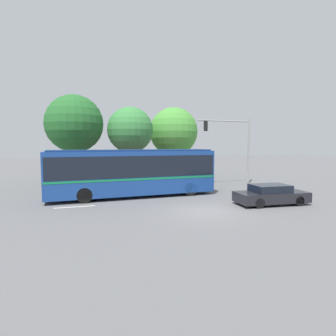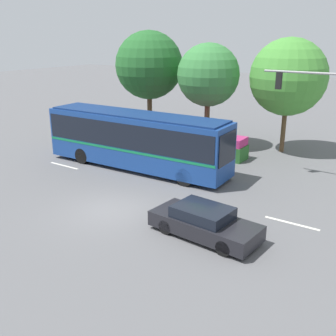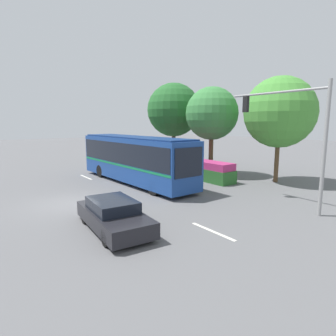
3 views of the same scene
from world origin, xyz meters
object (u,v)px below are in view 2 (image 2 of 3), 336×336
object	(u,v)px
street_tree_right	(288,77)
city_bus	(136,137)
sedan_foreground	(204,222)
street_tree_centre	(208,75)
street_tree_left	(149,65)

from	to	relation	value
street_tree_right	city_bus	bearing A→B (deg)	-125.78
sedan_foreground	street_tree_centre	bearing A→B (deg)	123.05
street_tree_left	street_tree_centre	world-z (taller)	street_tree_left
sedan_foreground	street_tree_left	size ratio (longest dim) A/B	0.57
city_bus	sedan_foreground	bearing A→B (deg)	-36.73
street_tree_left	street_tree_centre	size ratio (longest dim) A/B	1.11
street_tree_centre	street_tree_right	xyz separation A→B (m)	(5.03, 1.81, -0.00)
city_bus	sedan_foreground	distance (m)	9.49
sedan_foreground	street_tree_right	bearing A→B (deg)	100.93
sedan_foreground	street_tree_left	bearing A→B (deg)	138.60
street_tree_left	street_tree_centre	distance (m)	5.05
sedan_foreground	city_bus	bearing A→B (deg)	149.81
street_tree_centre	sedan_foreground	bearing A→B (deg)	-61.59
city_bus	sedan_foreground	world-z (taller)	city_bus
city_bus	street_tree_left	bearing A→B (deg)	118.32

